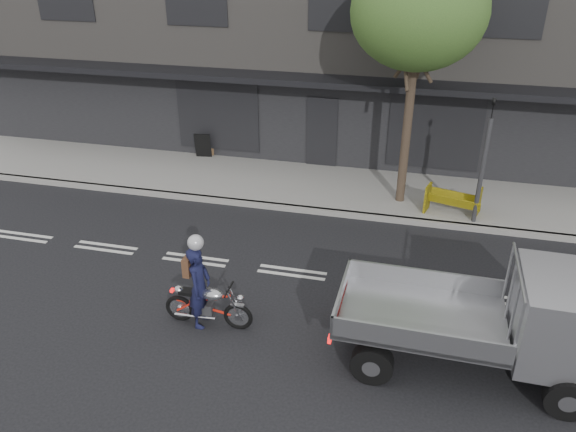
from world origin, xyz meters
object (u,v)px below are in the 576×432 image
at_px(sandwich_board, 203,145).
at_px(construction_barrier, 453,203).
at_px(rider, 199,287).
at_px(flatbed_ute, 539,319).
at_px(motorcycle, 208,304).
at_px(street_tree, 419,12).
at_px(traffic_light_pole, 482,169).

bearing_deg(sandwich_board, construction_barrier, -24.84).
relative_size(rider, flatbed_ute, 0.37).
distance_m(motorcycle, sandwich_board, 8.87).
bearing_deg(rider, construction_barrier, -41.66).
height_order(rider, construction_barrier, rider).
relative_size(rider, construction_barrier, 1.21).
height_order(street_tree, flatbed_ute, street_tree).
bearing_deg(flatbed_ute, sandwich_board, 139.60).
distance_m(street_tree, flatbed_ute, 8.06).
xyz_separation_m(rider, flatbed_ute, (6.20, -0.03, 0.37)).
distance_m(street_tree, traffic_light_pole, 4.23).
distance_m(street_tree, motorcycle, 8.71).
bearing_deg(rider, sandwich_board, 20.24).
bearing_deg(flatbed_ute, construction_barrier, 103.08).
xyz_separation_m(street_tree, sandwich_board, (-6.70, 1.80, -4.70)).
bearing_deg(street_tree, construction_barrier, -26.22).
relative_size(traffic_light_pole, sandwich_board, 4.09).
bearing_deg(motorcycle, rider, 179.30).
distance_m(rider, flatbed_ute, 6.21).
distance_m(street_tree, rider, 8.56).
bearing_deg(street_tree, sandwich_board, 164.96).
bearing_deg(motorcycle, construction_barrier, 49.21).
bearing_deg(sandwich_board, street_tree, -22.76).
bearing_deg(construction_barrier, street_tree, 153.78).
xyz_separation_m(street_tree, traffic_light_pole, (2.00, -0.85, -3.63)).
bearing_deg(traffic_light_pole, rider, -134.85).
xyz_separation_m(flatbed_ute, construction_barrier, (-1.22, 5.76, -0.69)).
height_order(motorcycle, rider, rider).
height_order(motorcycle, flatbed_ute, flatbed_ute).
bearing_deg(sandwich_board, traffic_light_pole, -24.67).
xyz_separation_m(street_tree, motorcycle, (-3.40, -6.43, -4.79)).
bearing_deg(sandwich_board, motorcycle, -75.87).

